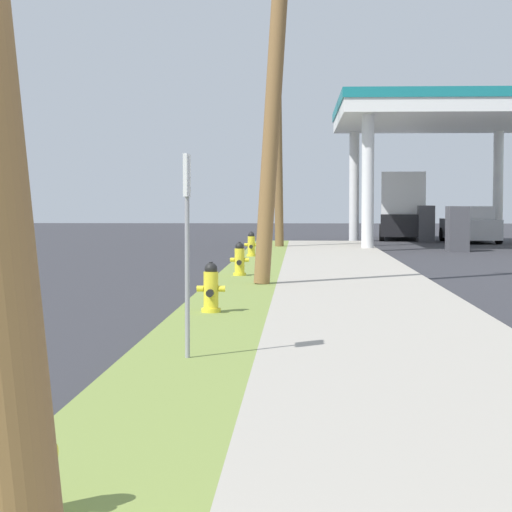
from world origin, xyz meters
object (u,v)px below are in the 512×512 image
object	(u,v)px
fire_hydrant_nearest	(15,458)
street_sign_post	(187,213)
fire_hydrant_fourth	(251,246)
fire_hydrant_second	(211,290)
utility_pole_midground	(276,53)
car_silver_by_near_pump	(470,226)
fire_hydrant_third	(240,261)
truck_black_at_forecourt	(403,208)
utility_pole_background	(277,107)

from	to	relation	value
fire_hydrant_nearest	street_sign_post	bearing A→B (deg)	87.04
fire_hydrant_nearest	fire_hydrant_fourth	distance (m)	24.53
fire_hydrant_fourth	street_sign_post	xyz separation A→B (m)	(0.29, -19.26, 1.19)
fire_hydrant_second	utility_pole_midground	xyz separation A→B (m)	(0.83, 5.10, 4.23)
fire_hydrant_second	car_silver_by_near_pump	bearing A→B (deg)	73.08
fire_hydrant_nearest	fire_hydrant_second	distance (m)	9.50
fire_hydrant_third	utility_pole_midground	world-z (taller)	utility_pole_midground
fire_hydrant_third	fire_hydrant_fourth	bearing A→B (deg)	90.92
fire_hydrant_nearest	fire_hydrant_fourth	xyz separation A→B (m)	(-0.02, 24.53, 0.00)
utility_pole_midground	car_silver_by_near_pump	size ratio (longest dim) A/B	1.96
fire_hydrant_second	truck_black_at_forecourt	bearing A→B (deg)	79.16
fire_hydrant_second	fire_hydrant_nearest	bearing A→B (deg)	-90.79
car_silver_by_near_pump	fire_hydrant_fourth	bearing A→B (deg)	-123.19
utility_pole_midground	street_sign_post	bearing A→B (deg)	-94.24
fire_hydrant_third	fire_hydrant_nearest	bearing A→B (deg)	-90.35
fire_hydrant_nearest	fire_hydrant_fourth	bearing A→B (deg)	90.05
fire_hydrant_second	car_silver_by_near_pump	world-z (taller)	car_silver_by_near_pump
utility_pole_background	fire_hydrant_nearest	bearing A→B (deg)	-91.09
fire_hydrant_fourth	street_sign_post	distance (m)	19.30
fire_hydrant_third	car_silver_by_near_pump	size ratio (longest dim) A/B	0.16
utility_pole_midground	truck_black_at_forecourt	size ratio (longest dim) A/B	1.36
truck_black_at_forecourt	car_silver_by_near_pump	bearing A→B (deg)	-56.03
fire_hydrant_third	fire_hydrant_fourth	world-z (taller)	same
utility_pole_midground	truck_black_at_forecourt	bearing A→B (deg)	78.87
utility_pole_midground	fire_hydrant_nearest	bearing A→B (deg)	-93.78
fire_hydrant_third	car_silver_by_near_pump	xyz separation A→B (m)	(8.70, 21.24, 0.28)
fire_hydrant_second	truck_black_at_forecourt	distance (m)	32.84
car_silver_by_near_pump	fire_hydrant_second	bearing A→B (deg)	-106.92
fire_hydrant_nearest	street_sign_post	distance (m)	5.40
fire_hydrant_third	truck_black_at_forecourt	bearing A→B (deg)	76.05
fire_hydrant_second	utility_pole_midground	distance (m)	6.68
fire_hydrant_fourth	fire_hydrant_nearest	bearing A→B (deg)	-89.95
utility_pole_midground	truck_black_at_forecourt	world-z (taller)	utility_pole_midground
fire_hydrant_fourth	car_silver_by_near_pump	distance (m)	16.13
utility_pole_midground	utility_pole_background	size ratio (longest dim) A/B	0.89
fire_hydrant_second	fire_hydrant_fourth	distance (m)	15.03
fire_hydrant_fourth	fire_hydrant_third	bearing A→B (deg)	-89.08
utility_pole_background	fire_hydrant_third	bearing A→B (deg)	-91.94
utility_pole_midground	car_silver_by_near_pump	bearing A→B (deg)	71.48
car_silver_by_near_pump	utility_pole_midground	bearing A→B (deg)	-108.52
utility_pole_background	fire_hydrant_second	bearing A→B (deg)	-91.22
fire_hydrant_fourth	car_silver_by_near_pump	size ratio (longest dim) A/B	0.16
fire_hydrant_second	truck_black_at_forecourt	xyz separation A→B (m)	(6.17, 32.24, 1.04)
utility_pole_midground	utility_pole_background	world-z (taller)	utility_pole_background
fire_hydrant_second	fire_hydrant_third	size ratio (longest dim) A/B	1.00
fire_hydrant_nearest	car_silver_by_near_pump	world-z (taller)	car_silver_by_near_pump
street_sign_post	fire_hydrant_second	bearing A→B (deg)	91.91
fire_hydrant_nearest	utility_pole_midground	distance (m)	15.24
utility_pole_background	car_silver_by_near_pump	distance (m)	11.50
fire_hydrant_fourth	street_sign_post	world-z (taller)	street_sign_post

